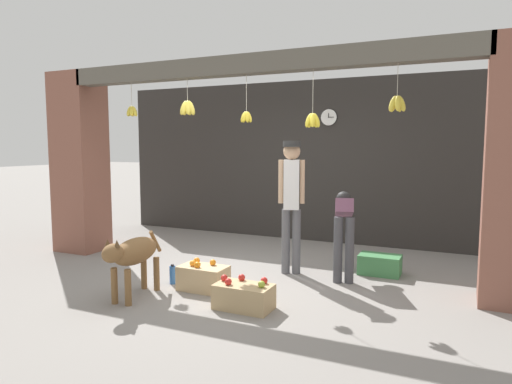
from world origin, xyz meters
name	(u,v)px	position (x,y,z in m)	size (l,w,h in m)	color
ground_plane	(244,277)	(0.00, 0.00, 0.00)	(60.00, 60.00, 0.00)	gray
shop_back_wall	(309,161)	(0.00, 2.61, 1.41)	(7.44, 0.12, 2.82)	#2D2B28
shop_pillar_left	(80,163)	(-3.07, 0.30, 1.41)	(0.70, 0.60, 2.82)	brown
storefront_awning	(247,68)	(0.00, 0.12, 2.66)	(5.54, 0.27, 0.93)	#5B564C
dog	(133,254)	(-0.76, -1.22, 0.50)	(0.35, 1.05, 0.73)	brown
shopkeeper	(291,195)	(0.49, 0.43, 1.05)	(0.33, 0.31, 1.75)	#56565B
worker_stooping	(344,223)	(1.16, 0.54, 0.71)	(0.40, 0.81, 1.07)	#424247
fruit_crate_oranges	(203,277)	(-0.20, -0.65, 0.15)	(0.56, 0.33, 0.35)	tan
fruit_crate_apples	(244,296)	(0.51, -1.01, 0.14)	(0.60, 0.34, 0.33)	tan
produce_box_green	(380,265)	(1.57, 0.89, 0.13)	(0.53, 0.34, 0.26)	#42844C
water_bottle	(173,275)	(-0.67, -0.61, 0.11)	(0.07, 0.07, 0.24)	#2D60AD
wall_clock	(329,117)	(0.37, 2.54, 2.17)	(0.29, 0.03, 0.29)	black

